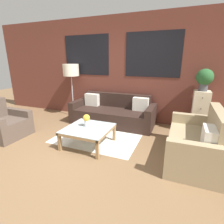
{
  "coord_description": "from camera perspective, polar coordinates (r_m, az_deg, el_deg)",
  "views": [
    {
      "loc": [
        1.73,
        -2.25,
        1.69
      ],
      "look_at": [
        0.32,
        1.24,
        0.55
      ],
      "focal_mm": 28.0,
      "sensor_mm": 36.0,
      "label": 1
    }
  ],
  "objects": [
    {
      "name": "settee_vintage",
      "position": [
        3.34,
        25.8,
        -9.3
      ],
      "size": [
        0.8,
        1.52,
        0.92
      ],
      "color": "tan",
      "rests_on": "ground_plane"
    },
    {
      "name": "potted_plant",
      "position": [
        4.47,
        28.0,
        9.75
      ],
      "size": [
        0.37,
        0.37,
        0.49
      ],
      "color": "#47474C",
      "rests_on": "drawer_cabinet"
    },
    {
      "name": "drawer_cabinet",
      "position": [
        4.6,
        26.67,
        0.03
      ],
      "size": [
        0.35,
        0.39,
        1.0
      ],
      "color": "beige",
      "rests_on": "ground_plane"
    },
    {
      "name": "coffee_table",
      "position": [
        3.55,
        -7.77,
        -5.92
      ],
      "size": [
        0.88,
        0.88,
        0.38
      ],
      "color": "silver",
      "rests_on": "ground_plane"
    },
    {
      "name": "armchair_corner",
      "position": [
        4.61,
        -31.54,
        -3.57
      ],
      "size": [
        0.8,
        0.82,
        0.84
      ],
      "color": "brown",
      "rests_on": "ground_plane"
    },
    {
      "name": "wall_back_brick",
      "position": [
        5.01,
        1.85,
        13.61
      ],
      "size": [
        8.4,
        0.09,
        2.8
      ],
      "color": "brown",
      "rests_on": "ground_plane"
    },
    {
      "name": "flower_vase",
      "position": [
        3.55,
        -8.33,
        -2.43
      ],
      "size": [
        0.14,
        0.14,
        0.25
      ],
      "color": "silver",
      "rests_on": "coffee_table"
    },
    {
      "name": "couch_dark",
      "position": [
        4.74,
        0.34,
        -0.51
      ],
      "size": [
        2.2,
        0.88,
        0.78
      ],
      "color": "black",
      "rests_on": "ground_plane"
    },
    {
      "name": "floor_lamp",
      "position": [
        5.33,
        -13.25,
        12.79
      ],
      "size": [
        0.46,
        0.46,
        1.56
      ],
      "color": "#B2B2B7",
      "rests_on": "ground_plane"
    },
    {
      "name": "rug",
      "position": [
        4.17,
        -3.41,
        -7.04
      ],
      "size": [
        1.83,
        1.72,
        0.0
      ],
      "color": "silver",
      "rests_on": "ground_plane"
    },
    {
      "name": "ground_plane",
      "position": [
        3.3,
        -13.72,
        -14.45
      ],
      "size": [
        16.0,
        16.0,
        0.0
      ],
      "primitive_type": "plane",
      "color": "brown"
    }
  ]
}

